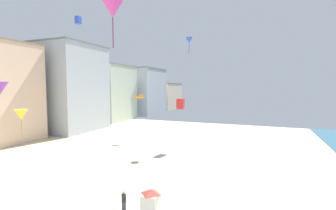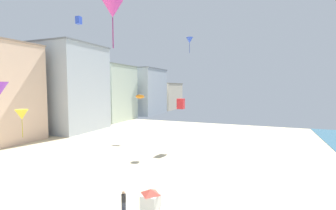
% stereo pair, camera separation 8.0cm
% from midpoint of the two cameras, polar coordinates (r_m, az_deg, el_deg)
% --- Properties ---
extents(boardwalk_hotel_mid, '(16.92, 13.39, 18.51)m').
position_cam_midpoint_polar(boardwalk_hotel_mid, '(58.02, -24.12, 3.79)').
color(boardwalk_hotel_mid, '#ADB7C1').
rests_on(boardwalk_hotel_mid, ground).
extents(boardwalk_hotel_far, '(13.18, 13.32, 15.56)m').
position_cam_midpoint_polar(boardwalk_hotel_far, '(70.25, -14.50, 2.84)').
color(boardwalk_hotel_far, '#B7C6B2').
rests_on(boardwalk_hotel_far, ground).
extents(boardwalk_hotel_distant, '(16.63, 15.88, 15.83)m').
position_cam_midpoint_polar(boardwalk_hotel_distant, '(85.19, -7.36, 3.27)').
color(boardwalk_hotel_distant, '#ADB7C1').
rests_on(boardwalk_hotel_distant, ground).
extents(boardwalk_hotel_furthest, '(15.11, 17.28, 11.12)m').
position_cam_midpoint_polar(boardwalk_hotel_furthest, '(103.03, -1.91, 2.16)').
color(boardwalk_hotel_furthest, beige).
rests_on(boardwalk_hotel_furthest, ground).
extents(kite_flyer, '(0.34, 0.34, 1.64)m').
position_cam_midpoint_polar(kite_flyer, '(19.51, -10.45, -21.53)').
color(kite_flyer, '#383D4C').
rests_on(kite_flyer, ground).
extents(lifeguard_stand, '(1.10, 1.10, 2.55)m').
position_cam_midpoint_polar(lifeguard_stand, '(17.31, -4.05, -21.59)').
color(lifeguard_stand, white).
rests_on(lifeguard_stand, ground).
extents(kite_red_box, '(1.00, 1.00, 1.57)m').
position_cam_midpoint_polar(kite_red_box, '(36.15, 3.15, 0.30)').
color(kite_red_box, red).
extents(kite_blue_delta, '(1.13, 1.13, 2.58)m').
position_cam_midpoint_polar(kite_blue_delta, '(40.50, 5.24, 15.20)').
color(kite_blue_delta, blue).
extents(kite_magenta_delta, '(1.66, 1.66, 3.77)m').
position_cam_midpoint_polar(kite_magenta_delta, '(20.85, -13.03, 21.52)').
color(kite_magenta_delta, '#DB3D9E').
extents(kite_orange_parafoil, '(1.77, 0.49, 0.69)m').
position_cam_midpoint_polar(kite_orange_parafoil, '(42.68, -6.70, 2.02)').
color(kite_orange_parafoil, orange).
extents(kite_blue_box, '(0.74, 0.74, 1.16)m').
position_cam_midpoint_polar(kite_blue_box, '(41.65, -20.57, 18.47)').
color(kite_blue_box, blue).
extents(kite_yellow_delta, '(1.43, 1.43, 3.24)m').
position_cam_midpoint_polar(kite_yellow_delta, '(31.85, -31.57, -1.96)').
color(kite_yellow_delta, yellow).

